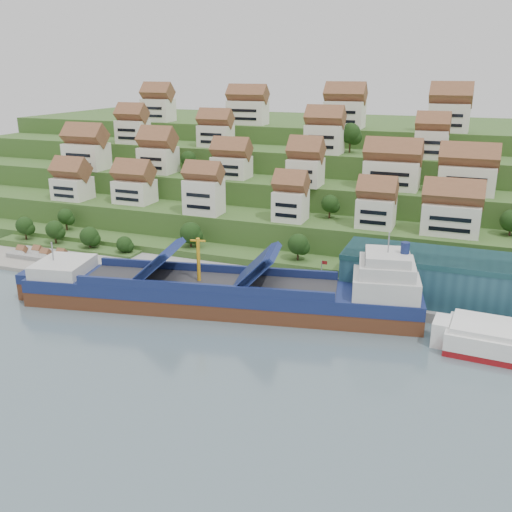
% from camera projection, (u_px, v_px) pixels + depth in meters
% --- Properties ---
extents(ground, '(300.00, 300.00, 0.00)m').
position_uv_depth(ground, '(229.00, 309.00, 124.96)').
color(ground, slate).
rests_on(ground, ground).
extents(quay, '(180.00, 14.00, 2.20)m').
position_uv_depth(quay, '(334.00, 292.00, 131.05)').
color(quay, gray).
rests_on(quay, ground).
extents(pebble_beach, '(45.00, 20.00, 1.00)m').
position_uv_depth(pebble_beach, '(52.00, 260.00, 155.28)').
color(pebble_beach, gray).
rests_on(pebble_beach, ground).
extents(hillside, '(260.00, 128.00, 31.00)m').
position_uv_depth(hillside, '(340.00, 179.00, 213.34)').
color(hillside, '#2D4C1E').
rests_on(hillside, ground).
extents(hillside_village, '(161.34, 60.46, 28.75)m').
position_uv_depth(hillside_village, '(305.00, 160.00, 170.58)').
color(hillside_village, white).
rests_on(hillside_village, ground).
extents(hillside_trees, '(141.18, 62.00, 31.28)m').
position_uv_depth(hillside_trees, '(276.00, 198.00, 158.99)').
color(hillside_trees, '#1B3913').
rests_on(hillside_trees, ground).
extents(warehouse, '(60.00, 15.00, 10.00)m').
position_uv_depth(warehouse, '(487.00, 283.00, 119.96)').
color(warehouse, '#204757').
rests_on(warehouse, quay).
extents(flagpole, '(1.28, 0.16, 8.00)m').
position_uv_depth(flagpole, '(322.00, 275.00, 125.46)').
color(flagpole, gray).
rests_on(flagpole, quay).
extents(beach_huts, '(14.40, 3.70, 2.20)m').
position_uv_depth(beach_huts, '(42.00, 255.00, 154.35)').
color(beach_huts, white).
rests_on(beach_huts, pebble_beach).
extents(cargo_ship, '(86.56, 29.05, 19.08)m').
position_uv_depth(cargo_ship, '(230.00, 294.00, 123.45)').
color(cargo_ship, '#532C19').
rests_on(cargo_ship, ground).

